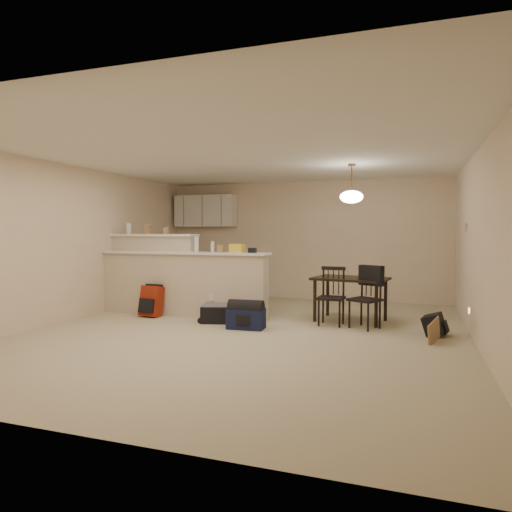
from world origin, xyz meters
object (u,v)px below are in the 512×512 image
at_px(dining_chair_near, 331,296).
at_px(dining_chair_far, 365,298).
at_px(dining_table, 351,283).
at_px(navy_duffel, 246,319).
at_px(red_backpack, 151,301).
at_px(pendant_lamp, 351,196).
at_px(black_daypack, 434,325).
at_px(suitcase, 227,313).

bearing_deg(dining_chair_near, dining_chair_far, -6.26).
height_order(dining_chair_near, dining_chair_far, dining_chair_far).
height_order(dining_table, navy_duffel, dining_table).
bearing_deg(red_backpack, dining_table, 16.19).
distance_m(pendant_lamp, navy_duffel, 2.54).
bearing_deg(black_daypack, dining_chair_near, 91.66).
xyz_separation_m(dining_chair_far, suitcase, (-2.13, -0.18, -0.33)).
bearing_deg(navy_duffel, suitcase, 136.04).
relative_size(dining_chair_near, black_daypack, 2.68).
bearing_deg(pendant_lamp, red_backpack, -168.36).
relative_size(pendant_lamp, navy_duffel, 1.15).
height_order(dining_chair_far, black_daypack, dining_chair_far).
distance_m(dining_table, pendant_lamp, 1.37).
bearing_deg(red_backpack, dining_chair_near, 9.36).
xyz_separation_m(pendant_lamp, suitcase, (-1.86, -0.67, -1.86)).
distance_m(suitcase, red_backpack, 1.38).
bearing_deg(dining_chair_far, suitcase, -146.60).
xyz_separation_m(red_backpack, navy_duffel, (1.85, -0.41, -0.11)).
height_order(dining_chair_far, navy_duffel, dining_chair_far).
bearing_deg(black_daypack, pendant_lamp, 72.91).
xyz_separation_m(pendant_lamp, dining_chair_far, (0.27, -0.49, -1.53)).
distance_m(pendant_lamp, black_daypack, 2.31).
bearing_deg(suitcase, navy_duffel, -55.97).
xyz_separation_m(dining_table, red_backpack, (-3.23, -0.67, -0.36)).
bearing_deg(red_backpack, navy_duffel, -7.82).
relative_size(dining_table, dining_chair_near, 1.39).
relative_size(pendant_lamp, dining_chair_near, 0.70).
distance_m(dining_table, black_daypack, 1.47).
xyz_separation_m(suitcase, red_backpack, (-1.38, 0.00, 0.13)).
xyz_separation_m(dining_table, dining_chair_far, (0.27, -0.49, -0.16)).
height_order(pendant_lamp, dining_chair_far, pendant_lamp).
relative_size(dining_table, pendant_lamp, 2.00).
relative_size(dining_chair_far, black_daypack, 2.74).
bearing_deg(red_backpack, dining_chair_far, 7.45).
bearing_deg(black_daypack, navy_duffel, 110.29).
height_order(dining_table, dining_chair_near, dining_chair_near).
distance_m(dining_chair_far, suitcase, 2.16).
relative_size(red_backpack, black_daypack, 1.54).
height_order(dining_table, black_daypack, dining_table).
bearing_deg(suitcase, black_daypack, -15.41).
height_order(suitcase, navy_duffel, navy_duffel).
bearing_deg(dining_chair_far, black_daypack, 18.06).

